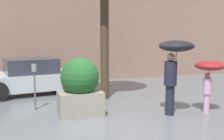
% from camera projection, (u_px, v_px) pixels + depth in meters
% --- Properties ---
extents(ground_plane, '(40.00, 40.00, 0.00)m').
position_uv_depth(ground_plane, '(110.00, 123.00, 6.66)').
color(ground_plane, slate).
extents(building_facade, '(18.00, 0.30, 6.00)m').
position_uv_depth(building_facade, '(66.00, 14.00, 12.43)').
color(building_facade, '#8C6B5B').
rests_on(building_facade, ground).
extents(planter_box, '(1.12, 0.99, 1.49)m').
position_uv_depth(planter_box, '(80.00, 87.00, 7.23)').
color(planter_box, gray).
rests_on(planter_box, ground).
extents(person_adult, '(0.90, 0.90, 1.93)m').
position_uv_depth(person_adult, '(174.00, 58.00, 7.16)').
color(person_adult, '#1E1E2D').
rests_on(person_adult, ground).
extents(person_child, '(0.79, 0.79, 1.39)m').
position_uv_depth(person_child, '(209.00, 70.00, 7.39)').
color(person_child, '#D199B7').
rests_on(person_child, ground).
extents(parked_car_near, '(4.09, 2.46, 1.25)m').
position_uv_depth(parked_car_near, '(31.00, 77.00, 10.06)').
color(parked_car_near, '#B7BCC1').
rests_on(parked_car_near, ground).
extents(parking_meter, '(0.14, 0.14, 1.28)m').
position_uv_depth(parking_meter, '(34.00, 77.00, 7.70)').
color(parking_meter, '#595B60').
rests_on(parking_meter, ground).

